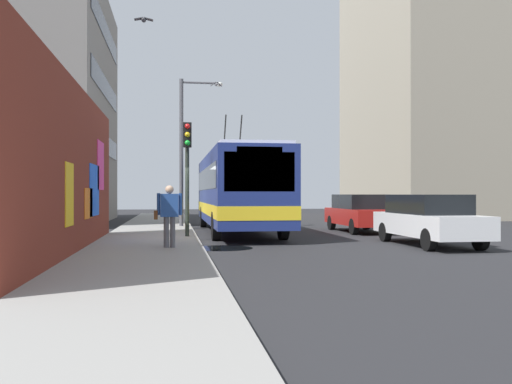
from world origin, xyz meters
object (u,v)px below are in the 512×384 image
traffic_light (187,159)px  city_bus (237,189)px  parked_car_red (360,212)px  street_lamp (186,141)px  parked_car_white (428,219)px  pedestrian_at_curb (169,211)px

traffic_light → city_bus: bearing=-29.5°
parked_car_red → street_lamp: street_lamp is taller
city_bus → parked_car_white: (-6.65, -5.20, -0.99)m
pedestrian_at_curb → traffic_light: bearing=-8.6°
city_bus → parked_car_red: size_ratio=2.60×
parked_car_red → parked_car_white: bearing=180.0°
city_bus → pedestrian_at_curb: city_bus is taller
street_lamp → city_bus: bearing=-142.2°
parked_car_white → pedestrian_at_curb: (-1.05, 7.94, 0.30)m
traffic_light → street_lamp: bearing=-1.1°
parked_car_white → parked_car_red: size_ratio=1.04×
pedestrian_at_curb → traffic_light: 4.28m
city_bus → traffic_light: size_ratio=3.11×
parked_car_white → street_lamp: size_ratio=0.72×
parked_car_white → street_lamp: 12.17m
traffic_light → parked_car_white: bearing=-111.2°
pedestrian_at_curb → traffic_light: size_ratio=0.43×
city_bus → traffic_light: (-3.80, 2.15, 0.96)m
parked_car_white → street_lamp: bearing=38.0°
city_bus → street_lamp: street_lamp is taller
pedestrian_at_curb → city_bus: bearing=-19.6°
traffic_light → parked_car_red: bearing=-65.0°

